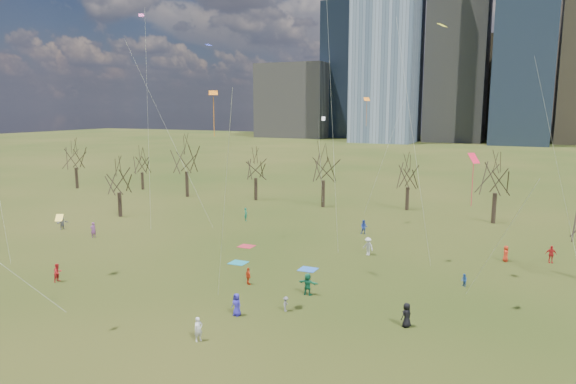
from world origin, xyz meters
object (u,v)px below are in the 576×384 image
at_px(blanket_teal, 238,263).
at_px(person_0, 237,305).
at_px(blanket_navy, 308,269).
at_px(blanket_crimson, 246,246).
at_px(person_1, 198,329).
at_px(person_4, 248,276).
at_px(person_2, 58,273).

distance_m(blanket_teal, person_0, 12.78).
distance_m(blanket_navy, person_0, 12.04).
xyz_separation_m(blanket_crimson, person_1, (8.31, -21.20, 0.79)).
relative_size(blanket_navy, person_4, 1.07).
relative_size(person_1, person_2, 0.99).
bearing_deg(person_2, blanket_navy, -58.02).
height_order(person_0, person_4, person_0).
height_order(blanket_crimson, person_4, person_4).
xyz_separation_m(blanket_crimson, person_2, (-9.24, -16.70, 0.79)).
bearing_deg(blanket_teal, blanket_crimson, 111.62).
relative_size(blanket_crimson, person_0, 0.96).
bearing_deg(person_0, person_1, -78.60).
bearing_deg(person_0, blanket_navy, 100.40).
relative_size(blanket_teal, person_1, 1.00).
bearing_deg(person_0, person_4, 125.01).
bearing_deg(person_0, blanket_teal, 132.96).
distance_m(blanket_navy, person_2, 21.98).
height_order(blanket_crimson, person_0, person_0).
xyz_separation_m(person_0, person_2, (-17.72, -0.08, -0.02)).
bearing_deg(person_2, person_4, -69.36).
xyz_separation_m(blanket_navy, blanket_crimson, (-9.11, 4.63, 0.00)).
relative_size(blanket_navy, person_1, 1.00).
bearing_deg(person_2, person_1, -105.72).
relative_size(person_2, person_4, 1.08).
height_order(blanket_crimson, person_2, person_2).
xyz_separation_m(blanket_teal, person_0, (6.28, -11.09, 0.81)).
bearing_deg(blanket_crimson, person_4, -60.05).
relative_size(blanket_teal, person_2, 0.99).
relative_size(blanket_navy, person_0, 0.96).
bearing_deg(person_1, person_4, 41.38).
bearing_deg(person_1, person_0, 27.44).
relative_size(blanket_teal, person_0, 0.96).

